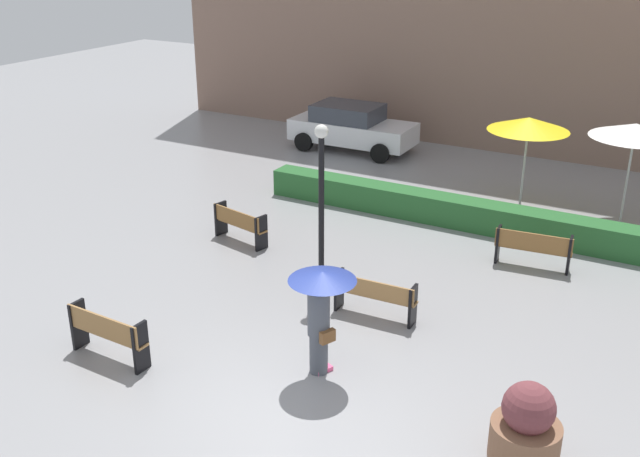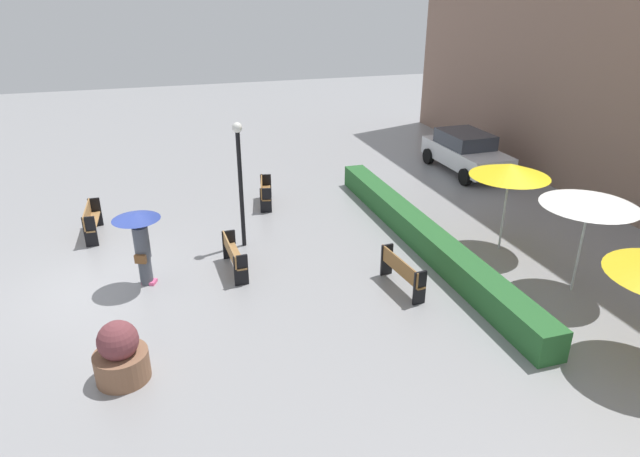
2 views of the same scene
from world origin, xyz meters
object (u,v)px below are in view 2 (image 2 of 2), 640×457
(parked_car, at_px, (466,152))
(bench_far_left, at_px, (265,191))
(planter_pot, at_px, (120,355))
(pedestrian_with_umbrella, at_px, (140,235))
(patio_umbrella_white, at_px, (591,199))
(bench_mid_center, at_px, (233,254))
(lamp_post, at_px, (240,172))
(patio_umbrella_yellow, at_px, (510,170))
(bench_back_row, at_px, (401,270))
(bench_near_left, at_px, (91,219))

(parked_car, bearing_deg, bench_far_left, -81.58)
(bench_far_left, distance_m, planter_pot, 9.28)
(pedestrian_with_umbrella, xyz_separation_m, patio_umbrella_white, (3.40, 10.04, 1.06))
(bench_mid_center, height_order, lamp_post, lamp_post)
(bench_mid_center, distance_m, patio_umbrella_yellow, 7.73)
(planter_pot, relative_size, patio_umbrella_yellow, 0.49)
(parked_car, bearing_deg, patio_umbrella_yellow, -22.65)
(lamp_post, distance_m, patio_umbrella_yellow, 7.32)
(bench_back_row, xyz_separation_m, planter_pot, (1.55, -6.50, 0.02))
(bench_near_left, distance_m, pedestrian_with_umbrella, 3.88)
(bench_far_left, xyz_separation_m, planter_pot, (8.13, -4.48, 0.04))
(bench_far_left, bearing_deg, bench_near_left, -79.71)
(parked_car, bearing_deg, patio_umbrella_white, -14.63)
(bench_back_row, xyz_separation_m, bench_far_left, (-6.58, -2.02, -0.02))
(pedestrian_with_umbrella, bearing_deg, parked_car, 114.78)
(parked_car, bearing_deg, bench_near_left, -80.84)
(bench_mid_center, relative_size, lamp_post, 0.47)
(pedestrian_with_umbrella, bearing_deg, bench_near_left, -157.42)
(bench_near_left, height_order, parked_car, parked_car)
(bench_far_left, bearing_deg, patio_umbrella_yellow, 46.85)
(bench_near_left, bearing_deg, lamp_post, 64.84)
(bench_near_left, distance_m, planter_pot, 7.20)
(bench_near_left, relative_size, lamp_post, 0.46)
(bench_mid_center, bearing_deg, bench_near_left, -133.20)
(planter_pot, bearing_deg, bench_near_left, -172.20)
(pedestrian_with_umbrella, xyz_separation_m, planter_pot, (3.64, -0.48, -0.82))
(bench_mid_center, bearing_deg, patio_umbrella_white, 66.22)
(bench_back_row, xyz_separation_m, patio_umbrella_yellow, (-1.25, 3.66, 1.83))
(pedestrian_with_umbrella, xyz_separation_m, parked_car, (-5.74, 12.43, -0.54))
(bench_near_left, distance_m, parked_car, 14.07)
(bench_back_row, relative_size, bench_far_left, 1.08)
(bench_mid_center, relative_size, pedestrian_with_umbrella, 0.87)
(bench_near_left, xyz_separation_m, bench_far_left, (-0.99, 5.45, -0.05))
(planter_pot, relative_size, lamp_post, 0.35)
(bench_mid_center, height_order, patio_umbrella_white, patio_umbrella_white)
(bench_far_left, bearing_deg, bench_back_row, 17.10)
(pedestrian_with_umbrella, height_order, lamp_post, lamp_post)
(bench_mid_center, xyz_separation_m, lamp_post, (-1.48, 0.53, 1.73))
(pedestrian_with_umbrella, height_order, patio_umbrella_white, patio_umbrella_white)
(bench_far_left, height_order, planter_pot, planter_pot)
(bench_back_row, relative_size, patio_umbrella_yellow, 0.68)
(bench_near_left, bearing_deg, patio_umbrella_white, 59.02)
(planter_pot, bearing_deg, bench_back_row, 103.39)
(bench_mid_center, distance_m, parked_car, 11.69)
(bench_near_left, relative_size, bench_mid_center, 0.98)
(bench_back_row, height_order, pedestrian_with_umbrella, pedestrian_with_umbrella)
(patio_umbrella_white, bearing_deg, bench_near_left, -120.98)
(bench_far_left, relative_size, patio_umbrella_white, 0.61)
(bench_near_left, relative_size, planter_pot, 1.33)
(bench_mid_center, bearing_deg, planter_pot, -36.37)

